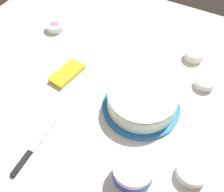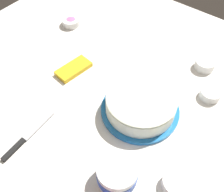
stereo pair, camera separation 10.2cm
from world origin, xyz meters
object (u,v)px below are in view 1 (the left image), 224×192
Objects in this scene: frosting_tub at (133,172)px; sprinkle_bowl_orange at (205,82)px; candy_box_lower at (67,74)px; sprinkle_bowl_pink at (55,26)px; sprinkle_bowl_blue at (192,172)px; frosted_cake at (142,101)px; spreading_knife at (30,151)px; sprinkle_bowl_yellow at (194,54)px.

frosting_tub reaches higher than sprinkle_bowl_orange.
candy_box_lower is at bearing 113.21° from sprinkle_bowl_orange.
sprinkle_bowl_blue reaches higher than sprinkle_bowl_pink.
frosted_cake is at bearing 19.31° from frosting_tub.
sprinkle_bowl_blue is (-0.16, -0.25, -0.02)m from frosted_cake.
spreading_knife is at bearing 144.89° from frosted_cake.
frosted_cake is 3.31× the size of sprinkle_bowl_pink.
sprinkle_bowl_pink is 1.05× the size of sprinkle_bowl_yellow.
frosting_tub is at bearing 121.33° from sprinkle_bowl_blue.
sprinkle_bowl_yellow is at bearing -78.97° from sprinkle_bowl_pink.
sprinkle_bowl_blue is (-0.39, -0.81, 0.00)m from sprinkle_bowl_pink.
frosting_tub is at bearing 170.40° from sprinkle_bowl_orange.
frosted_cake is 2.28× the size of frosting_tub.
sprinkle_bowl_pink is at bearing 52.72° from candy_box_lower.
sprinkle_bowl_orange is (-0.01, -0.74, -0.00)m from sprinkle_bowl_pink.
candy_box_lower is (-0.23, -0.23, -0.01)m from sprinkle_bowl_pink.
sprinkle_bowl_blue reaches higher than sprinkle_bowl_orange.
frosting_tub reaches higher than candy_box_lower.
sprinkle_bowl_orange is 0.53× the size of candy_box_lower.
sprinkle_bowl_pink reaches higher than candy_box_lower.
sprinkle_bowl_blue is (0.10, -0.16, -0.02)m from frosting_tub.
frosting_tub is 0.82m from sprinkle_bowl_pink.
spreading_knife is 2.46× the size of sprinkle_bowl_blue.
frosting_tub is 0.35m from spreading_knife.
sprinkle_bowl_blue is at bearing -168.89° from sprinkle_bowl_orange.
candy_box_lower is (0.26, 0.43, -0.03)m from frosting_tub.
sprinkle_bowl_orange is 0.16m from sprinkle_bowl_yellow.
sprinkle_bowl_pink is 0.66m from sprinkle_bowl_yellow.
sprinkle_bowl_yellow is at bearing -13.26° from frosted_cake.
sprinkle_bowl_blue is at bearing -69.75° from spreading_knife.
frosted_cake is at bearing 56.66° from sprinkle_bowl_blue.
sprinkle_bowl_blue is at bearing -162.46° from sprinkle_bowl_yellow.
frosted_cake is 0.34m from candy_box_lower.
candy_box_lower is at bearing 58.34° from frosting_tub.
spreading_knife is (-0.34, 0.24, -0.04)m from frosted_cake.
sprinkle_bowl_blue is 0.65× the size of candy_box_lower.
sprinkle_bowl_pink is at bearing 64.14° from sprinkle_bowl_blue.
sprinkle_bowl_pink is at bearing 101.03° from sprinkle_bowl_yellow.
frosting_tub is 0.19m from sprinkle_bowl_blue.
candy_box_lower is at bearing 129.89° from sprinkle_bowl_yellow.
sprinkle_bowl_blue is 0.55m from sprinkle_bowl_yellow.
frosting_tub is 0.50m from candy_box_lower.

